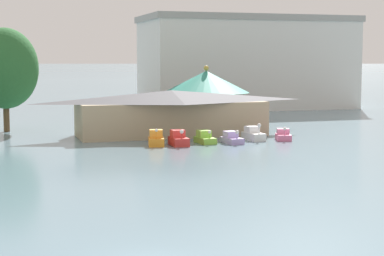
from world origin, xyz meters
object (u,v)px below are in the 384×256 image
(pedal_boat_red, at_px, (178,139))
(background_building_block, at_px, (247,62))
(pedal_boat_orange, at_px, (156,139))
(pedal_boat_lime, at_px, (205,138))
(pedal_boat_white, at_px, (253,135))
(green_roof_pavilion, at_px, (206,92))
(pedal_boat_pink, at_px, (283,135))
(pedal_boat_lavender, at_px, (232,139))
(shoreline_tree_mid, at_px, (5,68))
(boathouse, at_px, (171,112))

(pedal_boat_red, xyz_separation_m, background_building_block, (24.02, 42.08, 6.97))
(pedal_boat_orange, distance_m, pedal_boat_red, 2.12)
(pedal_boat_red, height_order, pedal_boat_lime, pedal_boat_red)
(pedal_boat_white, xyz_separation_m, green_roof_pavilion, (1.95, 20.77, 3.31))
(green_roof_pavilion, bearing_deg, pedal_boat_pink, -87.41)
(background_building_block, bearing_deg, pedal_boat_orange, -122.04)
(background_building_block, bearing_deg, pedal_boat_white, -111.20)
(pedal_boat_lavender, distance_m, pedal_boat_white, 3.43)
(pedal_boat_red, bearing_deg, background_building_block, 150.66)
(green_roof_pavilion, relative_size, shoreline_tree_mid, 0.98)
(pedal_boat_white, height_order, green_roof_pavilion, green_roof_pavilion)
(pedal_boat_red, xyz_separation_m, pedal_boat_white, (8.33, 1.64, -0.02))
(pedal_boat_orange, distance_m, pedal_boat_lime, 5.01)
(shoreline_tree_mid, bearing_deg, boathouse, -28.56)
(pedal_boat_lavender, bearing_deg, shoreline_tree_mid, -137.64)
(pedal_boat_white, height_order, pedal_boat_pink, pedal_boat_white)
(pedal_boat_red, relative_size, shoreline_tree_mid, 0.23)
(pedal_boat_lime, bearing_deg, pedal_boat_orange, -90.06)
(pedal_boat_red, height_order, background_building_block, background_building_block)
(pedal_boat_lime, distance_m, boathouse, 7.56)
(pedal_boat_red, distance_m, background_building_block, 48.95)
(background_building_block, bearing_deg, green_roof_pavilion, -124.92)
(boathouse, bearing_deg, green_roof_pavilion, 58.76)
(pedal_boat_orange, bearing_deg, boathouse, 166.61)
(pedal_boat_lavender, distance_m, pedal_boat_pink, 5.96)
(pedal_boat_lavender, height_order, shoreline_tree_mid, shoreline_tree_mid)
(pedal_boat_white, distance_m, boathouse, 9.49)
(pedal_boat_red, height_order, boathouse, boathouse)
(pedal_boat_lavender, relative_size, shoreline_tree_mid, 0.23)
(pedal_boat_white, bearing_deg, boathouse, -138.84)
(pedal_boat_orange, height_order, boathouse, boathouse)
(pedal_boat_pink, distance_m, background_building_block, 43.80)
(boathouse, bearing_deg, pedal_boat_red, -100.79)
(background_building_block, bearing_deg, shoreline_tree_mid, -147.49)
(pedal_boat_orange, xyz_separation_m, green_roof_pavilion, (12.37, 22.04, 3.28))
(pedal_boat_pink, distance_m, boathouse, 12.27)
(pedal_boat_red, bearing_deg, green_roof_pavilion, 155.73)
(pedal_boat_orange, relative_size, shoreline_tree_mid, 0.21)
(pedal_boat_red, height_order, green_roof_pavilion, green_roof_pavilion)
(pedal_boat_lime, height_order, pedal_boat_lavender, pedal_boat_lavender)
(pedal_boat_orange, height_order, shoreline_tree_mid, shoreline_tree_mid)
(pedal_boat_lime, height_order, background_building_block, background_building_block)
(boathouse, xyz_separation_m, background_building_block, (22.50, 34.13, 5.03))
(pedal_boat_lime, xyz_separation_m, pedal_boat_pink, (8.36, -0.02, -0.03))
(pedal_boat_lime, distance_m, pedal_boat_white, 5.49)
(pedal_boat_lime, height_order, pedal_boat_white, pedal_boat_white)
(pedal_boat_orange, distance_m, background_building_block, 49.70)
(pedal_boat_pink, bearing_deg, green_roof_pavilion, -160.19)
(pedal_boat_orange, xyz_separation_m, pedal_boat_red, (2.09, -0.37, -0.01))
(pedal_boat_red, bearing_deg, pedal_boat_lime, 105.78)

